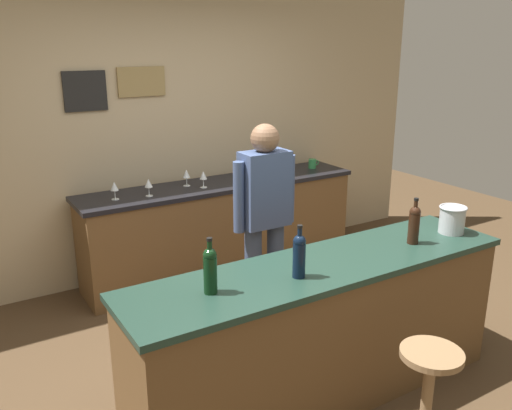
# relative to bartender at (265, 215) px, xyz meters

# --- Properties ---
(ground_plane) EXTENTS (10.00, 10.00, 0.00)m
(ground_plane) POSITION_rel_bartender_xyz_m (-0.16, -0.51, -0.94)
(ground_plane) COLOR #4C3823
(back_wall) EXTENTS (6.00, 0.09, 2.80)m
(back_wall) POSITION_rel_bartender_xyz_m (-0.17, 1.52, 0.47)
(back_wall) COLOR tan
(back_wall) RESTS_ON ground_plane
(bar_counter) EXTENTS (2.50, 0.60, 0.92)m
(bar_counter) POSITION_rel_bartender_xyz_m (-0.16, -0.91, -0.47)
(bar_counter) COLOR brown
(bar_counter) RESTS_ON ground_plane
(side_counter) EXTENTS (2.72, 0.56, 0.90)m
(side_counter) POSITION_rel_bartender_xyz_m (0.24, 1.14, -0.48)
(side_counter) COLOR brown
(side_counter) RESTS_ON ground_plane
(bartender) EXTENTS (0.52, 0.21, 1.62)m
(bartender) POSITION_rel_bartender_xyz_m (0.00, 0.00, 0.00)
(bartender) COLOR #384766
(bartender) RESTS_ON ground_plane
(bar_stool) EXTENTS (0.32, 0.32, 0.68)m
(bar_stool) POSITION_rel_bartender_xyz_m (-0.04, -1.64, -0.48)
(bar_stool) COLOR olive
(bar_stool) RESTS_ON ground_plane
(wine_bottle_a) EXTENTS (0.07, 0.07, 0.31)m
(wine_bottle_a) POSITION_rel_bartender_xyz_m (-0.91, -0.90, 0.12)
(wine_bottle_a) COLOR black
(wine_bottle_a) RESTS_ON bar_counter
(wine_bottle_b) EXTENTS (0.07, 0.07, 0.31)m
(wine_bottle_b) POSITION_rel_bartender_xyz_m (-0.40, -0.98, 0.12)
(wine_bottle_b) COLOR black
(wine_bottle_b) RESTS_ON bar_counter
(wine_bottle_c) EXTENTS (0.07, 0.07, 0.31)m
(wine_bottle_c) POSITION_rel_bartender_xyz_m (0.54, -0.95, 0.12)
(wine_bottle_c) COLOR black
(wine_bottle_c) RESTS_ON bar_counter
(ice_bucket) EXTENTS (0.19, 0.19, 0.19)m
(ice_bucket) POSITION_rel_bartender_xyz_m (0.91, -0.95, 0.08)
(ice_bucket) COLOR #B7BABF
(ice_bucket) RESTS_ON bar_counter
(wine_glass_a) EXTENTS (0.07, 0.07, 0.16)m
(wine_glass_a) POSITION_rel_bartender_xyz_m (-0.78, 1.11, 0.07)
(wine_glass_a) COLOR silver
(wine_glass_a) RESTS_ON side_counter
(wine_glass_b) EXTENTS (0.07, 0.07, 0.16)m
(wine_glass_b) POSITION_rel_bartender_xyz_m (-0.50, 1.06, 0.07)
(wine_glass_b) COLOR silver
(wine_glass_b) RESTS_ON side_counter
(wine_glass_c) EXTENTS (0.07, 0.07, 0.16)m
(wine_glass_c) POSITION_rel_bartender_xyz_m (-0.08, 1.20, 0.07)
(wine_glass_c) COLOR silver
(wine_glass_c) RESTS_ON side_counter
(wine_glass_d) EXTENTS (0.07, 0.07, 0.16)m
(wine_glass_d) POSITION_rel_bartender_xyz_m (0.02, 1.07, 0.07)
(wine_glass_d) COLOR silver
(wine_glass_d) RESTS_ON side_counter
(coffee_mug) EXTENTS (0.12, 0.08, 0.09)m
(coffee_mug) POSITION_rel_bartender_xyz_m (1.34, 1.17, 0.01)
(coffee_mug) COLOR #338C4C
(coffee_mug) RESTS_ON side_counter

